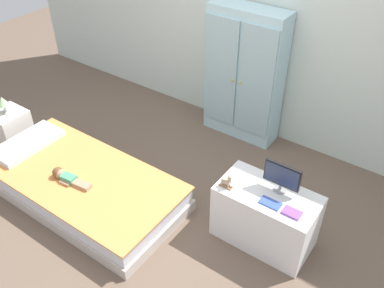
{
  "coord_description": "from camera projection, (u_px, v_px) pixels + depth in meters",
  "views": [
    {
      "loc": [
        1.69,
        -1.96,
        2.67
      ],
      "look_at": [
        0.1,
        0.3,
        0.56
      ],
      "focal_mm": 38.85,
      "sensor_mm": 36.0,
      "label": 1
    }
  ],
  "objects": [
    {
      "name": "tv_stand",
      "position": [
        265.0,
        216.0,
        3.24
      ],
      "size": [
        0.76,
        0.41,
        0.51
      ],
      "primitive_type": "cube",
      "color": "white",
      "rests_on": "ground_plane"
    },
    {
      "name": "nightstand",
      "position": [
        11.0,
        129.0,
        4.28
      ],
      "size": [
        0.33,
        0.33,
        0.39
      ],
      "primitive_type": "cube",
      "color": "silver",
      "rests_on": "ground_plane"
    },
    {
      "name": "back_wall",
      "position": [
        262.0,
        6.0,
        3.87
      ],
      "size": [
        6.4,
        0.05,
        2.7
      ],
      "primitive_type": "cube",
      "color": "silver",
      "rests_on": "ground_plane"
    },
    {
      "name": "table_lamp",
      "position": [
        3.0,
        102.0,
        4.09
      ],
      "size": [
        0.12,
        0.12,
        0.18
      ],
      "color": "#B7B2AD",
      "rests_on": "nightstand"
    },
    {
      "name": "doll",
      "position": [
        65.0,
        176.0,
        3.55
      ],
      "size": [
        0.39,
        0.14,
        0.1
      ],
      "color": "#4CA375",
      "rests_on": "bed"
    },
    {
      "name": "wardrobe",
      "position": [
        244.0,
        75.0,
        4.16
      ],
      "size": [
        0.78,
        0.31,
        1.38
      ],
      "color": "silver",
      "rests_on": "ground_plane"
    },
    {
      "name": "ground_plane",
      "position": [
        163.0,
        208.0,
        3.67
      ],
      "size": [
        10.0,
        10.0,
        0.02
      ],
      "primitive_type": "cube",
      "color": "brown"
    },
    {
      "name": "tv_monitor",
      "position": [
        282.0,
        176.0,
        3.02
      ],
      "size": [
        0.28,
        0.1,
        0.25
      ],
      "color": "#99999E",
      "rests_on": "tv_stand"
    },
    {
      "name": "rocking_horse_toy",
      "position": [
        227.0,
        181.0,
        3.1
      ],
      "size": [
        0.1,
        0.04,
        0.12
      ],
      "color": "#8E6642",
      "rests_on": "tv_stand"
    },
    {
      "name": "book_purple",
      "position": [
        292.0,
        213.0,
        2.92
      ],
      "size": [
        0.13,
        0.09,
        0.02
      ],
      "primitive_type": "cube",
      "color": "#8E51B2",
      "rests_on": "tv_stand"
    },
    {
      "name": "pillow",
      "position": [
        28.0,
        143.0,
        3.93
      ],
      "size": [
        0.32,
        0.65,
        0.06
      ],
      "primitive_type": "cube",
      "color": "silver",
      "rests_on": "bed"
    },
    {
      "name": "bed",
      "position": [
        83.0,
        185.0,
        3.7
      ],
      "size": [
        1.83,
        0.9,
        0.26
      ],
      "color": "beige",
      "rests_on": "ground_plane"
    },
    {
      "name": "book_blue",
      "position": [
        270.0,
        203.0,
        3.0
      ],
      "size": [
        0.16,
        0.09,
        0.01
      ],
      "primitive_type": "cube",
      "color": "blue",
      "rests_on": "tv_stand"
    }
  ]
}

